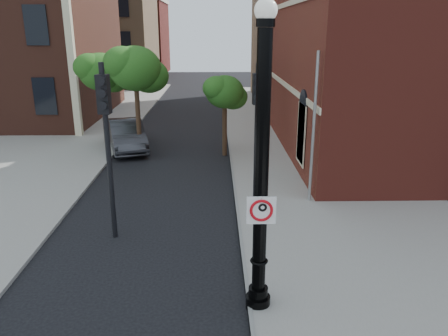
{
  "coord_description": "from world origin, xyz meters",
  "views": [
    {
      "loc": [
        1.28,
        -9.11,
        6.25
      ],
      "look_at": [
        1.5,
        2.0,
        2.73
      ],
      "focal_mm": 35.0,
      "sensor_mm": 36.0,
      "label": 1
    }
  ],
  "objects_px": {
    "parked_car": "(127,135)",
    "traffic_signal_right": "(257,113)",
    "no_parking_sign": "(261,210)",
    "traffic_signal_left": "(106,124)",
    "lamppost": "(261,181)"
  },
  "relations": [
    {
      "from": "parked_car",
      "to": "traffic_signal_right",
      "type": "distance_m",
      "value": 10.48
    },
    {
      "from": "no_parking_sign",
      "to": "traffic_signal_left",
      "type": "xyz_separation_m",
      "value": [
        -4.17,
        3.95,
        1.07
      ]
    },
    {
      "from": "lamppost",
      "to": "traffic_signal_left",
      "type": "height_order",
      "value": "lamppost"
    },
    {
      "from": "no_parking_sign",
      "to": "traffic_signal_right",
      "type": "relative_size",
      "value": 0.12
    },
    {
      "from": "lamppost",
      "to": "parked_car",
      "type": "relative_size",
      "value": 1.39
    },
    {
      "from": "lamppost",
      "to": "traffic_signal_right",
      "type": "relative_size",
      "value": 1.33
    },
    {
      "from": "parked_car",
      "to": "traffic_signal_left",
      "type": "relative_size",
      "value": 0.91
    },
    {
      "from": "traffic_signal_right",
      "to": "traffic_signal_left",
      "type": "bearing_deg",
      "value": -155.97
    },
    {
      "from": "parked_car",
      "to": "traffic_signal_left",
      "type": "distance_m",
      "value": 11.07
    },
    {
      "from": "lamppost",
      "to": "no_parking_sign",
      "type": "xyz_separation_m",
      "value": [
        0.0,
        -0.17,
        -0.59
      ]
    },
    {
      "from": "parked_car",
      "to": "traffic_signal_left",
      "type": "height_order",
      "value": "traffic_signal_left"
    },
    {
      "from": "lamppost",
      "to": "traffic_signal_left",
      "type": "bearing_deg",
      "value": 137.86
    },
    {
      "from": "parked_car",
      "to": "traffic_signal_left",
      "type": "xyz_separation_m",
      "value": [
        1.62,
        -10.58,
        2.82
      ]
    },
    {
      "from": "traffic_signal_right",
      "to": "lamppost",
      "type": "bearing_deg",
      "value": -99.7
    },
    {
      "from": "parked_car",
      "to": "traffic_signal_right",
      "type": "height_order",
      "value": "traffic_signal_right"
    }
  ]
}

